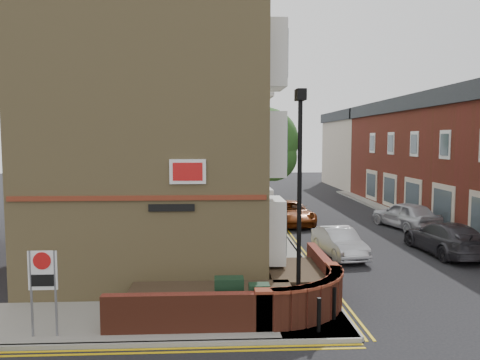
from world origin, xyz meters
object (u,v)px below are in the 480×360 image
zone_sign (43,277)px  silver_car_near (339,242)px  utility_cabinet_large (229,299)px  lamppost (299,204)px

zone_sign → silver_car_near: 12.68m
silver_car_near → utility_cabinet_large: bearing=-131.6°
zone_sign → silver_car_near: zone_sign is taller
utility_cabinet_large → silver_car_near: 8.85m
zone_sign → silver_car_near: (9.71, 8.10, -1.02)m
utility_cabinet_large → zone_sign: 4.86m
utility_cabinet_large → silver_car_near: (5.01, 7.30, -0.10)m
utility_cabinet_large → zone_sign: size_ratio=0.55×
utility_cabinet_large → zone_sign: bearing=-170.3°
lamppost → silver_car_near: size_ratio=1.67×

